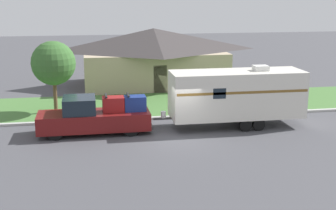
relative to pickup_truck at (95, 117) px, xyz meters
name	(u,v)px	position (x,y,z in m)	size (l,w,h in m)	color
ground_plane	(179,137)	(4.30, -1.48, -0.92)	(120.00, 120.00, 0.00)	#47474C
curb_strip	(167,117)	(4.30, 2.27, -0.85)	(80.00, 0.30, 0.14)	#ADADA8
lawn_strip	(158,104)	(4.30, 5.92, -0.91)	(80.00, 7.00, 0.03)	#477538
house_across_street	(154,56)	(5.04, 12.89, 1.45)	(12.04, 7.40, 4.58)	tan
pickup_truck	(95,117)	(0.00, 0.00, 0.00)	(6.06, 2.03, 2.09)	black
travel_trailer	(237,94)	(7.91, 0.00, 0.94)	(8.44, 2.37, 3.45)	black
mailbox	(214,99)	(7.42, 2.97, 0.03)	(0.48, 0.20, 1.24)	brown
tree_in_yard	(53,63)	(-2.35, 4.94, 2.21)	(2.74, 2.74, 4.51)	brown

